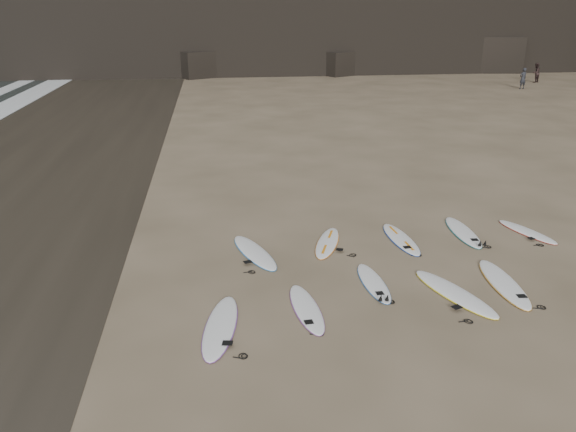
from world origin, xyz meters
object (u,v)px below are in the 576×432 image
at_px(surfboard_8, 463,232).
at_px(surfboard_9, 527,232).
at_px(surfboard_1, 306,308).
at_px(surfboard_2, 374,283).
at_px(surfboard_7, 401,239).
at_px(surfboard_5, 255,252).
at_px(surfboard_4, 504,283).
at_px(surfboard_0, 220,326).
at_px(person_b, 536,73).
at_px(person_a, 523,78).
at_px(surfboard_3, 455,293).
at_px(surfboard_6, 327,242).

xyz_separation_m(surfboard_8, surfboard_9, (2.00, -0.24, -0.01)).
bearing_deg(surfboard_1, surfboard_2, 24.02).
distance_m(surfboard_2, surfboard_8, 4.71).
distance_m(surfboard_7, surfboard_9, 4.09).
bearing_deg(surfboard_5, surfboard_1, -92.49).
distance_m(surfboard_4, surfboard_7, 3.55).
height_order(surfboard_7, surfboard_9, surfboard_7).
distance_m(surfboard_0, person_b, 48.11).
distance_m(surfboard_5, person_a, 39.36).
bearing_deg(surfboard_3, surfboard_0, 167.63).
xyz_separation_m(surfboard_4, person_a, (18.80, 33.18, 0.82)).
relative_size(surfboard_0, surfboard_2, 1.21).
distance_m(surfboard_2, person_a, 39.46).
bearing_deg(person_b, surfboard_2, 23.35).
bearing_deg(surfboard_1, surfboard_5, 101.27).
xyz_separation_m(surfboard_1, surfboard_3, (3.72, 0.24, 0.01)).
height_order(surfboard_0, surfboard_7, surfboard_0).
distance_m(surfboard_2, person_b, 44.52).
bearing_deg(surfboard_2, surfboard_0, -159.84).
bearing_deg(surfboard_8, surfboard_1, -141.57).
bearing_deg(surfboard_0, surfboard_4, 18.88).
distance_m(surfboard_3, surfboard_7, 3.47).
bearing_deg(person_a, surfboard_6, 41.38).
bearing_deg(surfboard_1, surfboard_0, -170.13).
height_order(surfboard_0, surfboard_3, surfboard_3).
relative_size(surfboard_5, person_a, 1.55).
height_order(surfboard_3, surfboard_9, surfboard_3).
bearing_deg(surfboard_0, surfboard_7, 47.68).
relative_size(surfboard_5, person_b, 1.56).
height_order(surfboard_5, person_a, person_a).
xyz_separation_m(surfboard_6, person_a, (22.73, 30.03, 0.82)).
xyz_separation_m(surfboard_0, person_a, (25.98, 34.28, 0.82)).
height_order(surfboard_5, person_b, person_b).
bearing_deg(surfboard_4, surfboard_8, 87.08).
relative_size(surfboard_2, surfboard_3, 0.80).
distance_m(surfboard_4, surfboard_8, 3.43).
height_order(surfboard_1, person_a, person_a).
bearing_deg(surfboard_7, surfboard_9, -3.09).
relative_size(surfboard_1, surfboard_5, 0.89).
relative_size(surfboard_6, surfboard_7, 0.95).
bearing_deg(surfboard_0, surfboard_2, 32.16).
bearing_deg(surfboard_5, surfboard_7, -13.63).
height_order(surfboard_1, surfboard_7, surfboard_7).
relative_size(surfboard_1, surfboard_2, 1.06).
height_order(surfboard_6, surfboard_7, surfboard_7).
xyz_separation_m(surfboard_0, surfboard_2, (3.91, 1.58, -0.01)).
relative_size(surfboard_4, surfboard_7, 1.09).
xyz_separation_m(surfboard_5, surfboard_8, (6.55, 0.67, -0.00)).
relative_size(surfboard_7, person_a, 1.46).
xyz_separation_m(surfboard_2, surfboard_8, (3.69, 2.93, 0.01)).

